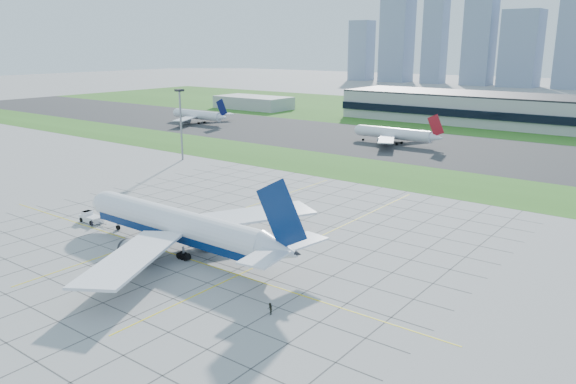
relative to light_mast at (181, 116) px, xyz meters
The scene contains 13 objects.
ground 96.89m from the light_mast, 42.88° to the right, with size 1400.00×1400.00×0.00m, color #979792.
grass_median 76.07m from the light_mast, 19.65° to the left, with size 700.00×35.00×0.04m, color #2D5F1B.
asphalt_taxiway 107.52m from the light_mast, 48.81° to the left, with size 700.00×75.00×0.04m, color #383838.
grass_far 203.13m from the light_mast, 69.78° to the left, with size 700.00×145.00×0.04m, color #2D5F1B.
apron_markings 90.15m from the light_mast, 37.43° to the right, with size 120.00×130.00×0.03m.
service_block 171.09m from the light_mast, 121.83° to the left, with size 50.00×25.00×8.00m, color #B7B7B2.
light_mast is the anchor object (origin of this frame).
airliner 95.47m from the light_mast, 42.81° to the right, with size 60.36×61.20×19.01m.
pushback_tug 76.70m from the light_mast, 59.20° to the right, with size 8.87×3.17×2.47m.
crew_near 80.62m from the light_mast, 57.58° to the right, with size 0.63×0.42×1.74m, color black.
crew_far 128.20m from the light_mast, 36.45° to the right, with size 0.95×0.74×1.95m, color #29271B.
distant_jet_0 99.82m from the light_mast, 132.53° to the left, with size 37.61×42.66×14.08m.
distant_jet_1 91.19m from the light_mast, 58.85° to the left, with size 38.60×42.66×14.08m.
Camera 1 is at (83.04, -72.73, 40.96)m, focal length 35.00 mm.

